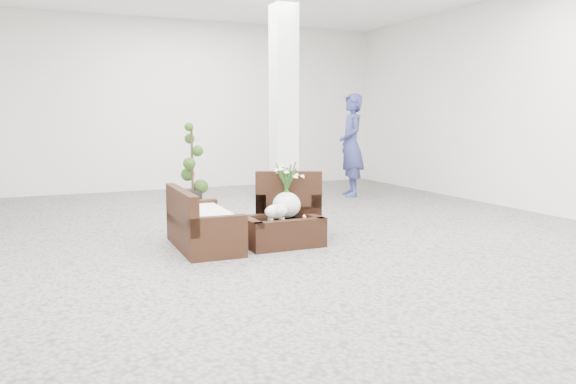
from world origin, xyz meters
name	(u,v)px	position (x,y,z in m)	size (l,w,h in m)	color
ground	(285,240)	(0.00, 0.00, 0.00)	(11.00, 11.00, 0.00)	gray
column	(284,103)	(1.20, 2.80, 1.75)	(0.40, 0.40, 3.50)	white
coffee_table	(282,233)	(-0.14, -0.24, 0.16)	(0.90, 0.60, 0.31)	#351C0F
sheep_figurine	(276,213)	(-0.26, -0.34, 0.42)	(0.28, 0.23, 0.21)	white
planter_narcissus	(287,185)	(-0.04, -0.14, 0.71)	(0.44, 0.44, 0.80)	white
tealight	(304,216)	(0.16, -0.22, 0.33)	(0.04, 0.04, 0.03)	white
armchair	(289,202)	(0.17, 0.26, 0.43)	(0.81, 0.78, 0.87)	#351C0F
loveseat	(204,218)	(-1.02, 0.03, 0.35)	(1.32, 0.63, 0.70)	#351C0F
topiary	(192,164)	(-0.27, 3.50, 0.70)	(0.37, 0.37, 1.39)	#253E14
shopper	(351,145)	(2.73, 3.08, 0.98)	(0.71, 0.47, 1.95)	navy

